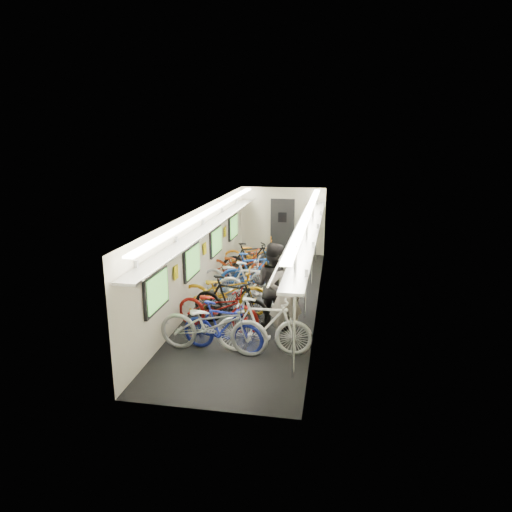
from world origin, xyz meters
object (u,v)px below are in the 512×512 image
at_px(passenger_near, 285,298).
at_px(passenger_mid, 272,285).
at_px(bicycle_0, 213,324).
at_px(backpack, 297,269).
at_px(bicycle_1, 223,327).

height_order(passenger_near, passenger_mid, passenger_mid).
distance_m(bicycle_0, backpack, 2.37).
distance_m(passenger_near, passenger_mid, 0.84).
bearing_deg(passenger_mid, passenger_near, 124.56).
relative_size(bicycle_0, backpack, 5.78).
relative_size(bicycle_0, passenger_near, 1.15).
height_order(bicycle_0, passenger_mid, passenger_mid).
bearing_deg(bicycle_1, bicycle_0, 115.34).
bearing_deg(passenger_mid, bicycle_1, 69.56).
bearing_deg(bicycle_0, bicycle_1, -71.18).
bearing_deg(passenger_mid, bicycle_0, 65.35).
bearing_deg(backpack, passenger_mid, -145.58).
relative_size(passenger_mid, backpack, 5.05).
relative_size(bicycle_1, backpack, 4.48).
xyz_separation_m(bicycle_0, passenger_near, (1.32, 0.71, 0.38)).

